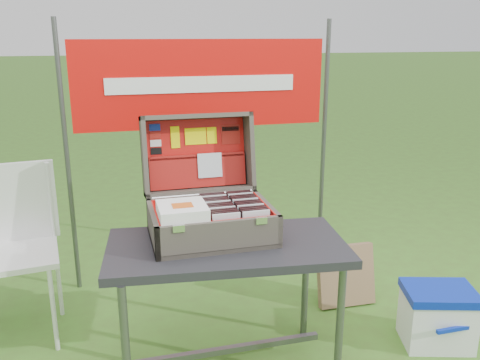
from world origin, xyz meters
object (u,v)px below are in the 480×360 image
object	(u,v)px
cooler	(437,316)
chair	(16,258)
suitcase	(208,180)
cardboard_box	(346,275)
table	(227,310)

from	to	relation	value
cooler	chair	xyz separation A→B (m)	(-2.14, 0.64, 0.31)
suitcase	cooler	size ratio (longest dim) A/B	1.56
suitcase	cooler	world-z (taller)	suitcase
cardboard_box	suitcase	bearing A→B (deg)	-160.07
cooler	cardboard_box	xyz separation A→B (m)	(-0.28, 0.51, 0.03)
table	chair	size ratio (longest dim) A/B	1.17
suitcase	cardboard_box	size ratio (longest dim) A/B	1.52
cooler	suitcase	bearing A→B (deg)	-173.41
suitcase	cardboard_box	distance (m)	1.22
cooler	chair	distance (m)	2.26
suitcase	chair	distance (m)	1.16
suitcase	cooler	xyz separation A→B (m)	(1.19, -0.20, -0.79)
table	suitcase	xyz separation A→B (m)	(-0.05, 0.15, 0.61)
table	suitcase	world-z (taller)	suitcase
suitcase	cardboard_box	world-z (taller)	suitcase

